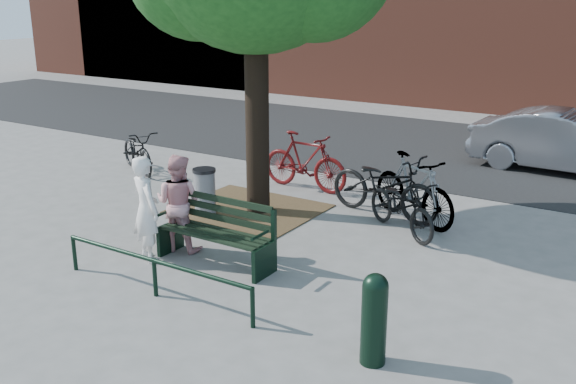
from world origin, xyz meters
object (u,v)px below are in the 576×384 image
Objects in this scene: person_left at (146,209)px; park_bench at (218,230)px; litter_bin at (205,191)px; parked_car at (567,142)px; bollard at (374,316)px; bicycle_c at (384,185)px; person_right at (178,203)px.

park_bench is at bearing -129.70° from person_left.
parked_car reaches higher than litter_bin.
bollard is 0.47× the size of bicycle_c.
person_left reaches higher than park_bench.
bicycle_c reaches higher than litter_bin.
person_right is at bearing -64.03° from litter_bin.
bollard is 0.25× the size of parked_car.
bicycle_c reaches higher than park_bench.
litter_bin is at bearing -76.57° from person_right.
person_left is at bearing -73.49° from litter_bin.
person_left reaches higher than litter_bin.
bollard is 1.22× the size of litter_bin.
parked_car is at bearing -129.99° from person_right.
parked_car reaches higher than park_bench.
litter_bin is (-0.70, 1.44, -0.31)m from person_right.
litter_bin is (-4.45, 2.72, -0.12)m from bollard.
park_bench is 2.12m from litter_bin.
person_right is at bearing 161.14° from bollard.
bollard is 9.01m from parked_car.
person_left is 9.23m from parked_car.
person_left is 1.05× the size of person_right.
parked_car is at bearing 88.34° from bollard.
bicycle_c is (1.15, 3.08, 0.07)m from park_bench.
parked_car is (4.01, 7.72, -0.08)m from person_right.
litter_bin is at bearing 145.26° from parked_car.
person_left is at bearing 155.57° from parked_car.
person_left reaches higher than bollard.
bicycle_c is (2.05, 3.54, -0.21)m from person_left.
parked_car reaches higher than bollard.
person_right is at bearing 156.55° from bicycle_c.
parked_car is (0.26, 9.00, 0.11)m from bollard.
park_bench is 1.20× the size of person_right.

